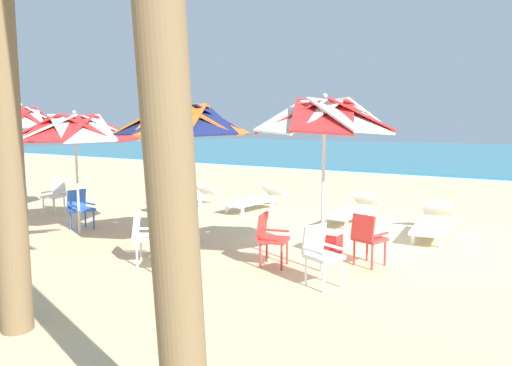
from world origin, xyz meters
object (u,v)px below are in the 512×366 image
plastic_chair_5 (80,207)px  sun_lounger_3 (182,198)px  plastic_chair_0 (270,236)px  plastic_chair_1 (368,236)px  plastic_chair_3 (145,234)px  cooler_box (327,241)px  beach_umbrella_0 (324,118)px  palm_tree_0 (2,84)px  beach_umbrella_2 (75,129)px  sun_lounger_2 (255,200)px  plastic_chair_4 (174,241)px  beach_umbrella_1 (183,121)px  plastic_chair_6 (55,194)px  plastic_chair_2 (320,251)px  sun_lounger_0 (433,223)px  beach_umbrella_3 (21,119)px  sun_lounger_1 (351,210)px

plastic_chair_5 → sun_lounger_3: bearing=87.9°
plastic_chair_0 → plastic_chair_1: bearing=32.2°
plastic_chair_3 → cooler_box: (2.25, 2.26, -0.30)m
beach_umbrella_0 → palm_tree_0: (-1.98, -3.78, 0.34)m
beach_umbrella_2 → sun_lounger_2: beach_umbrella_2 is taller
sun_lounger_2 → plastic_chair_4: bearing=-70.3°
beach_umbrella_1 → sun_lounger_2: (-1.31, 4.31, -2.07)m
sun_lounger_2 → cooler_box: bearing=-40.0°
beach_umbrella_2 → plastic_chair_6: (-2.57, 1.21, -1.71)m
plastic_chair_2 → sun_lounger_2: (-4.03, 4.51, -0.22)m
beach_umbrella_2 → palm_tree_0: bearing=-44.7°
sun_lounger_2 → plastic_chair_1: bearing=-37.3°
plastic_chair_6 → sun_lounger_2: bearing=37.3°
beach_umbrella_1 → sun_lounger_0: beach_umbrella_1 is taller
beach_umbrella_1 → plastic_chair_5: beach_umbrella_1 is taller
plastic_chair_1 → sun_lounger_0: (0.44, 2.68, -0.22)m
plastic_chair_4 → beach_umbrella_2: beach_umbrella_2 is taller
sun_lounger_0 → plastic_chair_3: bearing=-128.4°
plastic_chair_4 → plastic_chair_5: 3.98m
plastic_chair_4 → sun_lounger_2: size_ratio=0.40×
plastic_chair_0 → beach_umbrella_2: size_ratio=0.34×
beach_umbrella_0 → plastic_chair_5: (-5.75, -0.11, -1.89)m
beach_umbrella_0 → plastic_chair_3: 3.46m
plastic_chair_5 → sun_lounger_0: size_ratio=0.39×
beach_umbrella_3 → palm_tree_0: (6.24, -3.92, 0.31)m
plastic_chair_1 → palm_tree_0: (-2.47, -4.45, 2.23)m
plastic_chair_5 → cooler_box: 5.49m
plastic_chair_6 → plastic_chair_5: bearing=-22.1°
beach_umbrella_0 → beach_umbrella_3: (-8.22, 0.14, 0.03)m
beach_umbrella_3 → plastic_chair_6: (0.29, 0.63, -1.92)m
plastic_chair_1 → plastic_chair_5: same height
plastic_chair_5 → plastic_chair_2: bearing=-4.5°
beach_umbrella_0 → plastic_chair_5: 6.05m
plastic_chair_2 → plastic_chair_5: same height
plastic_chair_1 → sun_lounger_1: 3.55m
sun_lounger_3 → sun_lounger_1: bearing=9.7°
plastic_chair_2 → cooler_box: size_ratio=1.73×
plastic_chair_0 → plastic_chair_6: 7.14m
plastic_chair_2 → sun_lounger_1: bearing=105.9°
beach_umbrella_0 → plastic_chair_1: 2.06m
beach_umbrella_0 → plastic_chair_2: size_ratio=3.19×
plastic_chair_6 → sun_lounger_3: (2.29, 2.31, -0.22)m
plastic_chair_4 → plastic_chair_6: 6.32m
beach_umbrella_3 → sun_lounger_2: beach_umbrella_3 is taller
beach_umbrella_1 → plastic_chair_3: 2.02m
beach_umbrella_3 → sun_lounger_1: size_ratio=1.30×
plastic_chair_2 → sun_lounger_3: 6.93m
sun_lounger_0 → beach_umbrella_0: bearing=-105.6°
plastic_chair_0 → sun_lounger_0: size_ratio=0.39×
plastic_chair_4 → sun_lounger_2: bearing=109.7°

